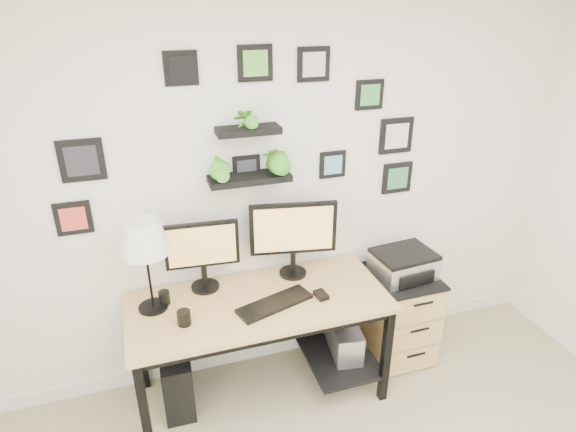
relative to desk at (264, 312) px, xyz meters
name	(u,v)px	position (x,y,z in m)	size (l,w,h in m)	color
room	(292,343)	(0.29, 0.32, -0.58)	(4.00, 4.00, 4.00)	tan
desk	(264,312)	(0.00, 0.00, 0.00)	(1.60, 0.70, 0.75)	tan
monitor_left	(202,251)	(-0.33, 0.20, 0.40)	(0.46, 0.19, 0.47)	black
monitor_right	(293,233)	(0.26, 0.18, 0.43)	(0.56, 0.21, 0.52)	black
keyboard	(275,304)	(0.04, -0.11, 0.14)	(0.47, 0.15, 0.02)	black
mouse	(321,295)	(0.34, -0.12, 0.14)	(0.06, 0.10, 0.03)	black
table_lamp	(144,240)	(-0.66, 0.08, 0.59)	(0.28, 0.28, 0.58)	black
mug	(184,318)	(-0.50, -0.13, 0.17)	(0.08, 0.08, 0.09)	black
pen_cup	(164,298)	(-0.59, 0.11, 0.17)	(0.07, 0.07, 0.09)	black
pc_tower_black	(177,377)	(-0.58, 0.05, -0.42)	(0.19, 0.42, 0.42)	black
pc_tower_grey	(343,347)	(0.56, -0.01, -0.42)	(0.24, 0.44, 0.41)	gray
file_cabinet	(399,314)	(1.04, 0.06, -0.29)	(0.43, 0.53, 0.67)	tan
printer	(403,264)	(1.02, 0.06, 0.14)	(0.43, 0.36, 0.18)	silver
wall_decor	(257,144)	(0.05, 0.26, 1.03)	(2.31, 0.18, 1.02)	black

